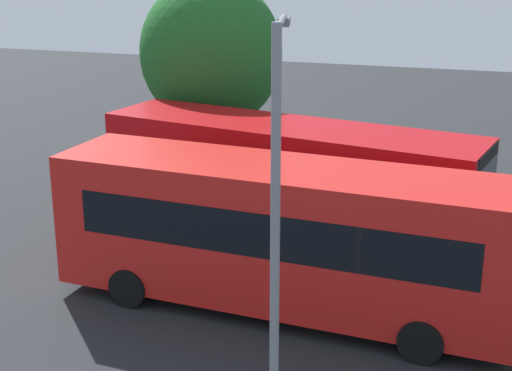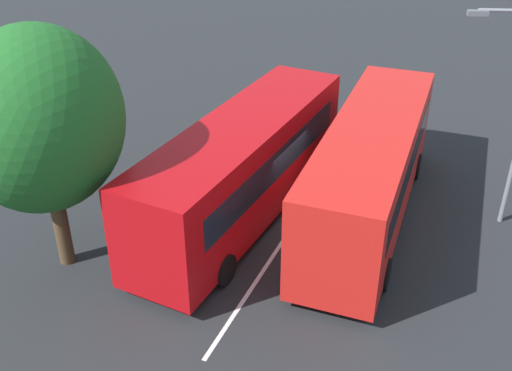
{
  "view_description": "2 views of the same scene",
  "coord_description": "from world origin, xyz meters",
  "px_view_note": "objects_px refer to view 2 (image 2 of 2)",
  "views": [
    {
      "loc": [
        4.61,
        -17.43,
        8.05
      ],
      "look_at": [
        -1.31,
        1.1,
        1.85
      ],
      "focal_mm": 53.82,
      "sensor_mm": 36.0,
      "label": 1
    },
    {
      "loc": [
        -16.62,
        -3.25,
        10.92
      ],
      "look_at": [
        -1.2,
        1.23,
        1.56
      ],
      "focal_mm": 42.12,
      "sensor_mm": 36.0,
      "label": 2
    }
  ],
  "objects_px": {
    "bus_far_left": "(370,168)",
    "pedestrian": "(302,105)",
    "bus_center_left": "(244,166)",
    "depot_tree": "(41,120)"
  },
  "relations": [
    {
      "from": "bus_center_left",
      "to": "pedestrian",
      "type": "height_order",
      "value": "bus_center_left"
    },
    {
      "from": "bus_center_left",
      "to": "bus_far_left",
      "type": "bearing_deg",
      "value": -65.27
    },
    {
      "from": "bus_center_left",
      "to": "pedestrian",
      "type": "xyz_separation_m",
      "value": [
        7.22,
        -0.35,
        -0.78
      ]
    },
    {
      "from": "depot_tree",
      "to": "bus_center_left",
      "type": "bearing_deg",
      "value": -47.88
    },
    {
      "from": "bus_far_left",
      "to": "depot_tree",
      "type": "height_order",
      "value": "depot_tree"
    },
    {
      "from": "bus_far_left",
      "to": "depot_tree",
      "type": "bearing_deg",
      "value": 124.71
    },
    {
      "from": "bus_far_left",
      "to": "bus_center_left",
      "type": "xyz_separation_m",
      "value": [
        -0.96,
        3.9,
        0.0
      ]
    },
    {
      "from": "bus_far_left",
      "to": "pedestrian",
      "type": "bearing_deg",
      "value": 33.65
    },
    {
      "from": "bus_far_left",
      "to": "pedestrian",
      "type": "distance_m",
      "value": 7.23
    },
    {
      "from": "bus_far_left",
      "to": "depot_tree",
      "type": "relative_size",
      "value": 1.51
    }
  ]
}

